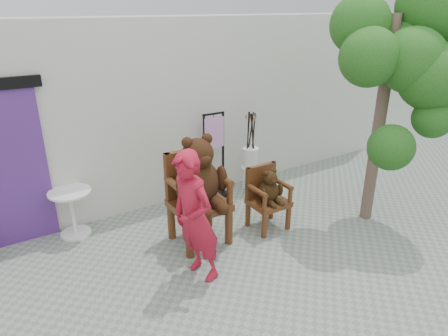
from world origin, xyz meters
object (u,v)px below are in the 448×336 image
(person, at_px, (195,218))
(tree, at_px, (410,49))
(stool_bucket, at_px, (250,157))
(display_stand, at_px, (214,165))
(chair_big, at_px, (198,183))
(chair_small, at_px, (268,192))
(cafe_table, at_px, (72,208))

(person, bearing_deg, tree, 72.14)
(stool_bucket, bearing_deg, display_stand, 169.04)
(chair_big, distance_m, chair_small, 1.12)
(chair_small, bearing_deg, cafe_table, 152.30)
(person, relative_size, stool_bucket, 1.17)
(display_stand, height_order, tree, tree)
(cafe_table, bearing_deg, tree, -26.26)
(person, relative_size, display_stand, 1.13)
(stool_bucket, bearing_deg, chair_small, -114.52)
(cafe_table, bearing_deg, display_stand, -0.09)
(chair_big, relative_size, person, 0.93)
(person, bearing_deg, stool_bucket, 116.41)
(display_stand, relative_size, stool_bucket, 1.04)
(chair_small, distance_m, tree, 2.79)
(stool_bucket, height_order, tree, tree)
(cafe_table, distance_m, display_stand, 2.41)
(chair_big, distance_m, person, 0.89)
(cafe_table, height_order, display_stand, display_stand)
(cafe_table, height_order, tree, tree)
(cafe_table, bearing_deg, chair_small, -27.70)
(display_stand, bearing_deg, chair_big, -127.14)
(chair_big, relative_size, chair_small, 1.67)
(cafe_table, relative_size, tree, 0.19)
(chair_big, xyz_separation_m, display_stand, (0.92, 1.12, -0.32))
(chair_big, height_order, chair_small, chair_big)
(chair_small, height_order, display_stand, display_stand)
(chair_small, relative_size, stool_bucket, 0.66)
(chair_small, xyz_separation_m, display_stand, (-0.13, 1.33, 0.01))
(person, bearing_deg, chair_small, 96.07)
(chair_big, relative_size, stool_bucket, 1.09)
(tree, bearing_deg, chair_small, 155.90)
(person, bearing_deg, cafe_table, -165.38)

